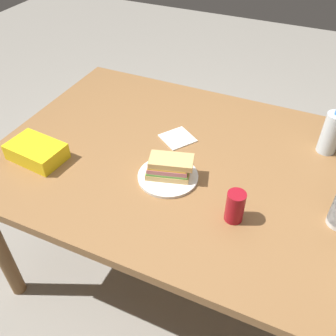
# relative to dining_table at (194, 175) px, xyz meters

# --- Properties ---
(ground_plane) EXTENTS (8.00, 8.00, 0.00)m
(ground_plane) POSITION_rel_dining_table_xyz_m (0.00, 0.00, -0.70)
(ground_plane) COLOR gray
(dining_table) EXTENTS (1.69, 1.15, 0.78)m
(dining_table) POSITION_rel_dining_table_xyz_m (0.00, 0.00, 0.00)
(dining_table) COLOR olive
(dining_table) RESTS_ON ground_plane
(paper_plate) EXTENTS (0.24, 0.24, 0.01)m
(paper_plate) POSITION_rel_dining_table_xyz_m (-0.06, -0.14, 0.09)
(paper_plate) COLOR white
(paper_plate) RESTS_ON dining_table
(sandwich) EXTENTS (0.20, 0.14, 0.08)m
(sandwich) POSITION_rel_dining_table_xyz_m (-0.06, -0.14, 0.13)
(sandwich) COLOR #DBB26B
(sandwich) RESTS_ON paper_plate
(soda_can_red) EXTENTS (0.07, 0.07, 0.12)m
(soda_can_red) POSITION_rel_dining_table_xyz_m (0.24, -0.24, 0.14)
(soda_can_red) COLOR maroon
(soda_can_red) RESTS_ON dining_table
(chip_bag) EXTENTS (0.24, 0.17, 0.07)m
(chip_bag) POSITION_rel_dining_table_xyz_m (-0.61, -0.26, 0.12)
(chip_bag) COLOR yellow
(chip_bag) RESTS_ON dining_table
(water_bottle_spare) EXTENTS (0.08, 0.08, 0.20)m
(water_bottle_spare) POSITION_rel_dining_table_xyz_m (0.49, 0.29, 0.17)
(water_bottle_spare) COLOR silver
(water_bottle_spare) RESTS_ON dining_table
(paper_napkin) EXTENTS (0.18, 0.18, 0.01)m
(paper_napkin) POSITION_rel_dining_table_xyz_m (-0.13, 0.11, 0.08)
(paper_napkin) COLOR white
(paper_napkin) RESTS_ON dining_table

